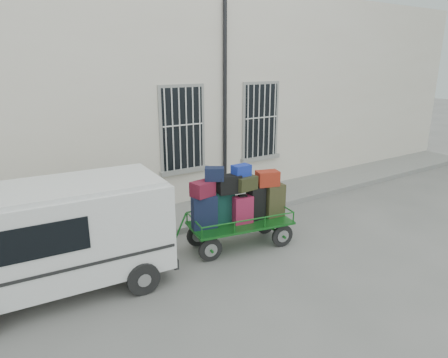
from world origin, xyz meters
TOP-DOWN VIEW (x-y plane):
  - ground at (0.00, 0.00)m, footprint 80.00×80.00m
  - building at (0.00, 5.50)m, footprint 24.00×5.15m
  - sidewalk at (0.00, 2.20)m, footprint 24.00×1.70m
  - luggage_cart at (-0.59, 0.08)m, footprint 2.70×1.40m
  - van at (-4.34, 0.38)m, footprint 4.07×2.03m

SIDE VIEW (x-z plane):
  - ground at x=0.00m, z-range 0.00..0.00m
  - sidewalk at x=0.00m, z-range 0.00..0.15m
  - luggage_cart at x=-0.59m, z-range 0.04..1.92m
  - van at x=-4.34m, z-range 0.15..2.14m
  - building at x=0.00m, z-range 0.00..6.00m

